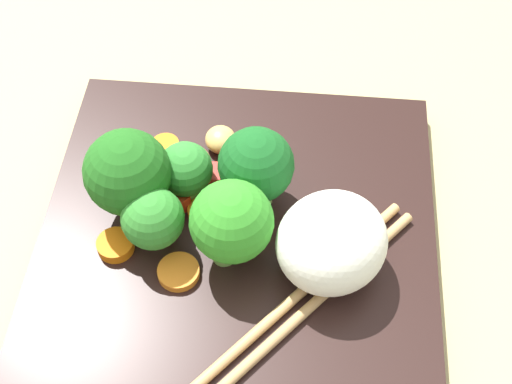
% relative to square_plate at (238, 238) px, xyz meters
% --- Properties ---
extents(ground_plane, '(1.10, 1.10, 0.02)m').
position_rel_square_plate_xyz_m(ground_plane, '(0.00, 0.00, -0.02)').
color(ground_plane, tan).
extents(square_plate, '(0.28, 0.28, 0.02)m').
position_rel_square_plate_xyz_m(square_plate, '(0.00, 0.00, 0.00)').
color(square_plate, black).
rests_on(square_plate, ground_plane).
extents(rice_mound, '(0.10, 0.10, 0.06)m').
position_rel_square_plate_xyz_m(rice_mound, '(0.06, -0.02, 0.04)').
color(rice_mound, white).
rests_on(rice_mound, square_plate).
extents(broccoli_floret_0, '(0.05, 0.05, 0.07)m').
position_rel_square_plate_xyz_m(broccoli_floret_0, '(-0.00, -0.02, 0.05)').
color(broccoli_floret_0, '#7AAE4E').
rests_on(broccoli_floret_0, square_plate).
extents(broccoli_floret_1, '(0.06, 0.06, 0.07)m').
position_rel_square_plate_xyz_m(broccoli_floret_1, '(-0.07, 0.01, 0.05)').
color(broccoli_floret_1, olive).
rests_on(broccoli_floret_1, square_plate).
extents(broccoli_floret_2, '(0.04, 0.04, 0.05)m').
position_rel_square_plate_xyz_m(broccoli_floret_2, '(-0.04, 0.03, 0.03)').
color(broccoli_floret_2, '#6AA153').
rests_on(broccoli_floret_2, square_plate).
extents(broccoli_floret_3, '(0.04, 0.04, 0.05)m').
position_rel_square_plate_xyz_m(broccoli_floret_3, '(-0.05, -0.02, 0.04)').
color(broccoli_floret_3, '#83AE54').
rests_on(broccoli_floret_3, square_plate).
extents(broccoli_floret_4, '(0.05, 0.05, 0.07)m').
position_rel_square_plate_xyz_m(broccoli_floret_4, '(0.01, 0.03, 0.05)').
color(broccoli_floret_4, '#82BB56').
rests_on(broccoli_floret_4, square_plate).
extents(carrot_slice_0, '(0.02, 0.02, 0.01)m').
position_rel_square_plate_xyz_m(carrot_slice_0, '(-0.08, -0.03, 0.01)').
color(carrot_slice_0, orange).
rests_on(carrot_slice_0, square_plate).
extents(carrot_slice_1, '(0.03, 0.03, 0.01)m').
position_rel_square_plate_xyz_m(carrot_slice_1, '(-0.08, 0.04, 0.01)').
color(carrot_slice_1, orange).
rests_on(carrot_slice_1, square_plate).
extents(carrot_slice_2, '(0.03, 0.03, 0.01)m').
position_rel_square_plate_xyz_m(carrot_slice_2, '(-0.02, 0.01, 0.01)').
color(carrot_slice_2, orange).
rests_on(carrot_slice_2, square_plate).
extents(carrot_slice_3, '(0.02, 0.02, 0.00)m').
position_rel_square_plate_xyz_m(carrot_slice_3, '(-0.06, 0.07, 0.01)').
color(carrot_slice_3, orange).
rests_on(carrot_slice_3, square_plate).
extents(carrot_slice_4, '(0.04, 0.04, 0.01)m').
position_rel_square_plate_xyz_m(carrot_slice_4, '(-0.03, -0.04, 0.01)').
color(carrot_slice_4, orange).
rests_on(carrot_slice_4, square_plate).
extents(carrot_slice_5, '(0.04, 0.04, 0.01)m').
position_rel_square_plate_xyz_m(carrot_slice_5, '(0.01, -0.00, 0.01)').
color(carrot_slice_5, orange).
rests_on(carrot_slice_5, square_plate).
extents(pepper_chunk_0, '(0.02, 0.02, 0.02)m').
position_rel_square_plate_xyz_m(pepper_chunk_0, '(-0.02, 0.04, 0.02)').
color(pepper_chunk_0, red).
rests_on(pepper_chunk_0, square_plate).
extents(pepper_chunk_1, '(0.04, 0.04, 0.01)m').
position_rel_square_plate_xyz_m(pepper_chunk_1, '(-0.05, 0.01, 0.02)').
color(pepper_chunk_1, red).
rests_on(pepper_chunk_1, square_plate).
extents(pepper_chunk_3, '(0.03, 0.03, 0.02)m').
position_rel_square_plate_xyz_m(pepper_chunk_3, '(-0.07, 0.03, 0.02)').
color(pepper_chunk_3, red).
rests_on(pepper_chunk_3, square_plate).
extents(chicken_piece_0, '(0.04, 0.03, 0.02)m').
position_rel_square_plate_xyz_m(chicken_piece_0, '(-0.04, 0.05, 0.02)').
color(chicken_piece_0, tan).
rests_on(chicken_piece_0, square_plate).
extents(chicken_piece_1, '(0.03, 0.03, 0.01)m').
position_rel_square_plate_xyz_m(chicken_piece_1, '(-0.00, 0.06, 0.02)').
color(chicken_piece_1, tan).
rests_on(chicken_piece_1, square_plate).
extents(chicken_piece_2, '(0.03, 0.03, 0.02)m').
position_rel_square_plate_xyz_m(chicken_piece_2, '(-0.02, 0.07, 0.02)').
color(chicken_piece_2, tan).
rests_on(chicken_piece_2, square_plate).
extents(chopstick_pair, '(0.16, 0.19, 0.01)m').
position_rel_square_plate_xyz_m(chopstick_pair, '(0.04, -0.06, 0.01)').
color(chopstick_pair, tan).
rests_on(chopstick_pair, square_plate).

